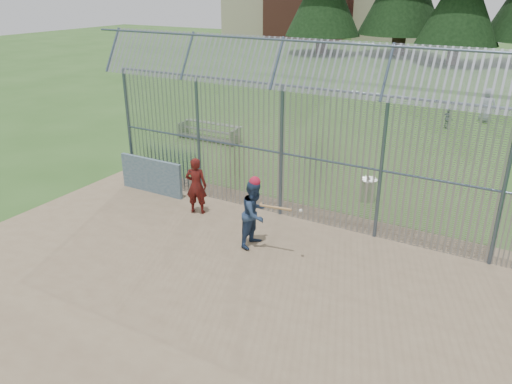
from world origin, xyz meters
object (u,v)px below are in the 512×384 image
Objects in this scene: batter at (255,214)px; trash_can at (368,190)px; dugout_wall at (151,176)px; bleacher at (209,131)px; onlooker at (196,186)px.

trash_can is at bearing -16.53° from batter.
dugout_wall is 7.26m from trash_can.
dugout_wall is at bearing 77.30° from batter.
bleacher is (-8.45, 3.07, 0.03)m from trash_can.
bleacher is (-6.75, 7.57, -0.54)m from batter.
dugout_wall is 3.05× the size of trash_can.
trash_can is (4.29, 3.59, -0.54)m from onlooker.
onlooker is at bearing -58.01° from bleacher.
batter is 1.04× the size of onlooker.
batter is (4.90, -1.49, 0.33)m from dugout_wall.
bleacher is (-4.16, 6.66, -0.51)m from onlooker.
onlooker is at bearing -14.06° from dugout_wall.
onlooker is at bearing -140.07° from trash_can.
dugout_wall is at bearing -73.06° from bleacher.
batter is at bearing -110.70° from trash_can.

